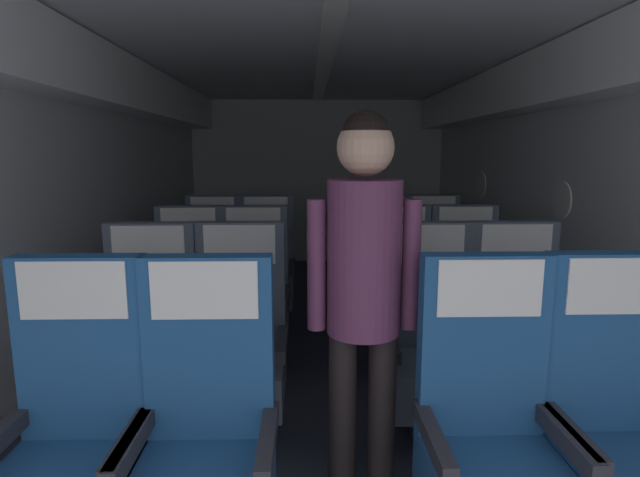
{
  "coord_description": "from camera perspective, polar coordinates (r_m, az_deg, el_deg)",
  "views": [
    {
      "loc": [
        -0.14,
        -0.18,
        1.43
      ],
      "look_at": [
        -0.05,
        3.05,
        0.88
      ],
      "focal_mm": 28.02,
      "sensor_mm": 36.0,
      "label": 1
    }
  ],
  "objects": [
    {
      "name": "seat_b_right_aisle",
      "position": [
        2.79,
        21.55,
        -11.56
      ],
      "size": [
        0.48,
        0.49,
        1.09
      ],
      "color": "#38383D",
      "rests_on": "ground"
    },
    {
      "name": "seat_a_left_aisle",
      "position": [
        1.86,
        -13.0,
        -22.32
      ],
      "size": [
        0.48,
        0.49,
        1.09
      ],
      "color": "#38383D",
      "rests_on": "ground"
    },
    {
      "name": "seat_d_left_aisle",
      "position": [
        4.19,
        -6.15,
        -3.89
      ],
      "size": [
        0.48,
        0.49,
        1.09
      ],
      "color": "#38383D",
      "rests_on": "ground"
    },
    {
      "name": "seat_c_left_window",
      "position": [
        3.45,
        -14.77,
        -7.13
      ],
      "size": [
        0.48,
        0.49,
        1.09
      ],
      "color": "#38383D",
      "rests_on": "ground"
    },
    {
      "name": "seat_a_right_window",
      "position": [
        1.93,
        18.92,
        -21.32
      ],
      "size": [
        0.48,
        0.49,
        1.09
      ],
      "color": "#38383D",
      "rests_on": "ground"
    },
    {
      "name": "seat_b_left_window",
      "position": [
        2.7,
        -18.98,
        -12.13
      ],
      "size": [
        0.48,
        0.49,
        1.09
      ],
      "color": "#38383D",
      "rests_on": "ground"
    },
    {
      "name": "seat_c_right_aisle",
      "position": [
        3.54,
        16.31,
        -6.78
      ],
      "size": [
        0.48,
        0.49,
        1.09
      ],
      "color": "#38383D",
      "rests_on": "ground"
    },
    {
      "name": "seat_b_left_aisle",
      "position": [
        2.61,
        -9.12,
        -12.43
      ],
      "size": [
        0.48,
        0.49,
        1.09
      ],
      "color": "#38383D",
      "rests_on": "ground"
    },
    {
      "name": "seat_a_left_window",
      "position": [
        2.0,
        -26.34,
        -20.69
      ],
      "size": [
        0.48,
        0.49,
        1.09
      ],
      "color": "#38383D",
      "rests_on": "ground"
    },
    {
      "name": "seat_d_right_aisle",
      "position": [
        4.32,
        12.9,
        -3.66
      ],
      "size": [
        0.48,
        0.49,
        1.09
      ],
      "color": "#38383D",
      "rests_on": "ground"
    },
    {
      "name": "seat_d_right_window",
      "position": [
        4.23,
        7.13,
        -3.77
      ],
      "size": [
        0.48,
        0.49,
        1.09
      ],
      "color": "#38383D",
      "rests_on": "ground"
    },
    {
      "name": "ground",
      "position": [
        3.7,
        0.79,
        -13.31
      ],
      "size": [
        3.54,
        6.85,
        0.02
      ],
      "primitive_type": "cube",
      "color": "#2D3342"
    },
    {
      "name": "flight_attendant",
      "position": [
        1.91,
        5.01,
        -4.16
      ],
      "size": [
        0.43,
        0.28,
        1.59
      ],
      "rotation": [
        0.0,
        0.0,
        2.76
      ],
      "color": "black",
      "rests_on": "ground"
    },
    {
      "name": "seat_b_right_window",
      "position": [
        2.64,
        12.34,
        -12.29
      ],
      "size": [
        0.48,
        0.49,
        1.09
      ],
      "color": "#38383D",
      "rests_on": "ground"
    },
    {
      "name": "fuselage_shell",
      "position": [
        3.68,
        0.68,
        11.52
      ],
      "size": [
        3.42,
        6.5,
        2.18
      ],
      "color": "silver",
      "rests_on": "ground"
    },
    {
      "name": "seat_d_left_window",
      "position": [
        4.26,
        -12.15,
        -3.83
      ],
      "size": [
        0.48,
        0.49,
        1.09
      ],
      "color": "#38383D",
      "rests_on": "ground"
    },
    {
      "name": "seat_c_left_aisle",
      "position": [
        3.38,
        -7.57,
        -7.24
      ],
      "size": [
        0.48,
        0.49,
        1.09
      ],
      "color": "#38383D",
      "rests_on": "ground"
    },
    {
      "name": "seat_a_right_aisle",
      "position": [
        2.13,
        31.0,
        -19.08
      ],
      "size": [
        0.48,
        0.49,
        1.09
      ],
      "color": "#38383D",
      "rests_on": "ground"
    },
    {
      "name": "seat_c_right_window",
      "position": [
        3.43,
        8.95,
        -7.02
      ],
      "size": [
        0.48,
        0.49,
        1.09
      ],
      "color": "#38383D",
      "rests_on": "ground"
    }
  ]
}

